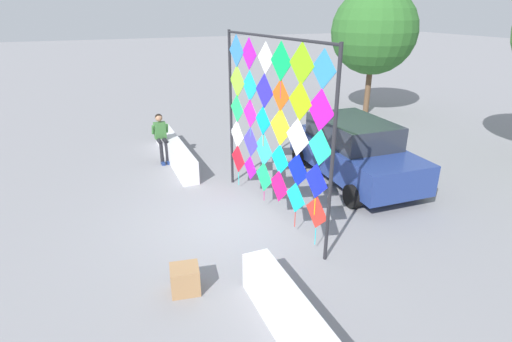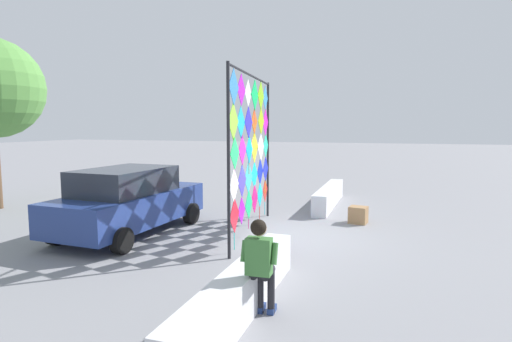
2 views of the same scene
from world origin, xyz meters
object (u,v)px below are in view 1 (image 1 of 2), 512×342
object	(u,v)px
kite_display_rack	(272,119)
seated_vendor	(161,134)
parked_car	(353,150)
cardboard_box_large	(185,279)
tree_broadleaf	(375,30)

from	to	relation	value
kite_display_rack	seated_vendor	distance (m)	5.09
seated_vendor	parked_car	world-z (taller)	parked_car
cardboard_box_large	kite_display_rack	bearing A→B (deg)	128.28
kite_display_rack	cardboard_box_large	distance (m)	3.86
cardboard_box_large	tree_broadleaf	world-z (taller)	tree_broadleaf
seated_vendor	cardboard_box_large	bearing A→B (deg)	-7.32
parked_car	tree_broadleaf	bearing A→B (deg)	139.88
kite_display_rack	cardboard_box_large	size ratio (longest dim) A/B	8.75
cardboard_box_large	tree_broadleaf	size ratio (longest dim) A/B	0.09
kite_display_rack	cardboard_box_large	xyz separation A→B (m)	(2.01, -2.55, -2.09)
cardboard_box_large	tree_broadleaf	bearing A→B (deg)	130.55
parked_car	cardboard_box_large	world-z (taller)	parked_car
seated_vendor	parked_car	distance (m)	5.91
kite_display_rack	parked_car	size ratio (longest dim) A/B	0.95
seated_vendor	parked_car	xyz separation A→B (m)	(3.54, 4.74, -0.02)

